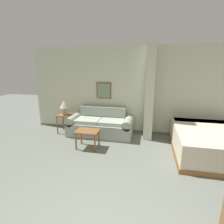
{
  "coord_description": "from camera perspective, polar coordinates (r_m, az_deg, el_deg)",
  "views": [
    {
      "loc": [
        0.27,
        -1.11,
        2.01
      ],
      "look_at": [
        -0.51,
        2.47,
        1.05
      ],
      "focal_mm": 28.0,
      "sensor_mm": 36.0,
      "label": 1
    }
  ],
  "objects": [
    {
      "name": "wall_back",
      "position": [
        5.34,
        9.27,
        6.78
      ],
      "size": [
        6.92,
        0.16,
        2.6
      ],
      "color": "beige",
      "rests_on": "ground_plane"
    },
    {
      "name": "wall_partition_pillar",
      "position": [
        4.99,
        12.19,
        6.17
      ],
      "size": [
        0.24,
        0.57,
        2.6
      ],
      "color": "beige",
      "rests_on": "ground_plane"
    },
    {
      "name": "couch",
      "position": [
        5.28,
        -3.7,
        -4.24
      ],
      "size": [
        1.92,
        0.84,
        0.8
      ],
      "color": "#99A393",
      "rests_on": "ground_plane"
    },
    {
      "name": "coffee_table",
      "position": [
        4.45,
        -8.01,
        -6.89
      ],
      "size": [
        0.57,
        0.43,
        0.46
      ],
      "color": "brown",
      "rests_on": "ground_plane"
    },
    {
      "name": "side_table",
      "position": [
        5.61,
        -15.02,
        -1.77
      ],
      "size": [
        0.43,
        0.43,
        0.57
      ],
      "color": "brown",
      "rests_on": "ground_plane"
    },
    {
      "name": "table_lamp",
      "position": [
        5.52,
        -15.29,
        2.23
      ],
      "size": [
        0.29,
        0.29,
        0.46
      ],
      "color": "tan",
      "rests_on": "side_table"
    },
    {
      "name": "bed",
      "position": [
        4.73,
        29.09,
        -8.5
      ],
      "size": [
        1.58,
        2.02,
        0.58
      ],
      "color": "brown",
      "rests_on": "ground_plane"
    }
  ]
}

